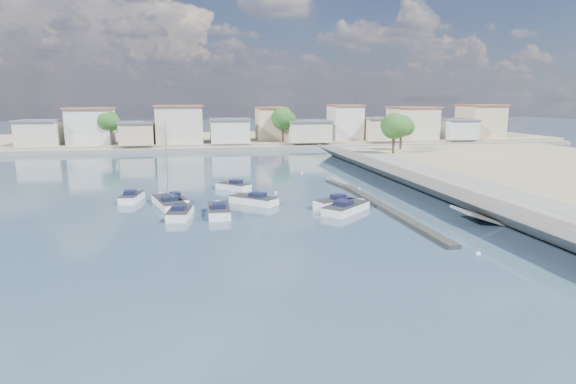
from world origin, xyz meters
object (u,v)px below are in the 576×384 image
object	(u,v)px
motorboat_b	(181,212)
motorboat_f	(232,187)
motorboat_d	(333,204)
motorboat_g	(177,202)
motorboat_h	(348,208)
sailboat	(168,202)
motorboat_c	(252,200)
motorboat_e	(132,197)
motorboat_a	(219,211)

from	to	relation	value
motorboat_b	motorboat_f	distance (m)	14.27
motorboat_d	motorboat_b	bearing A→B (deg)	-176.08
motorboat_f	motorboat_g	distance (m)	10.11
motorboat_b	motorboat_d	bearing A→B (deg)	3.92
motorboat_g	motorboat_f	bearing A→B (deg)	50.87
motorboat_d	motorboat_f	world-z (taller)	same
motorboat_f	motorboat_g	xyz separation A→B (m)	(-6.38, -7.84, 0.00)
motorboat_h	sailboat	xyz separation A→B (m)	(-17.74, 6.05, 0.03)
motorboat_g	sailboat	bearing A→B (deg)	-166.04
motorboat_b	motorboat_f	xyz separation A→B (m)	(5.86, 13.02, 0.00)
motorboat_b	sailboat	xyz separation A→B (m)	(-1.46, 4.94, 0.03)
motorboat_d	sailboat	distance (m)	17.29
motorboat_c	motorboat_e	bearing A→B (deg)	162.63
motorboat_b	motorboat_g	bearing A→B (deg)	95.73
motorboat_c	motorboat_f	bearing A→B (deg)	99.58
motorboat_e	motorboat_h	bearing A→B (deg)	-23.62
motorboat_b	motorboat_h	xyz separation A→B (m)	(16.28, -1.10, 0.00)
motorboat_g	sailboat	size ratio (longest dim) A/B	0.49
motorboat_h	motorboat_f	bearing A→B (deg)	126.44
motorboat_d	motorboat_f	size ratio (longest dim) A/B	1.12
motorboat_e	motorboat_f	size ratio (longest dim) A/B	1.14
motorboat_c	motorboat_e	world-z (taller)	same
motorboat_h	motorboat_a	bearing A→B (deg)	174.45
motorboat_a	motorboat_f	bearing A→B (deg)	80.00
motorboat_h	motorboat_g	bearing A→B (deg)	159.51
motorboat_c	sailboat	xyz separation A→B (m)	(-8.77, 0.53, 0.03)
motorboat_f	motorboat_e	bearing A→B (deg)	-157.82
motorboat_f	motorboat_c	bearing A→B (deg)	-80.42
motorboat_b	motorboat_c	size ratio (longest dim) A/B	1.05
motorboat_d	motorboat_g	xyz separation A→B (m)	(-15.91, 4.12, 0.00)
motorboat_d	motorboat_h	world-z (taller)	same
motorboat_b	motorboat_c	distance (m)	8.54
motorboat_e	motorboat_f	world-z (taller)	same
motorboat_c	motorboat_d	xyz separation A→B (m)	(8.08, -3.36, -0.00)
motorboat_c	motorboat_d	size ratio (longest dim) A/B	1.05
motorboat_b	sailboat	world-z (taller)	sailboat
motorboat_a	motorboat_d	size ratio (longest dim) A/B	1.17
motorboat_c	motorboat_h	size ratio (longest dim) A/B	0.89
motorboat_c	motorboat_h	distance (m)	10.53
motorboat_c	motorboat_e	xyz separation A→B (m)	(-12.77, 3.99, -0.00)
motorboat_h	motorboat_b	bearing A→B (deg)	176.13
motorboat_b	motorboat_g	size ratio (longest dim) A/B	1.23
motorboat_f	motorboat_h	size ratio (longest dim) A/B	0.76
motorboat_e	motorboat_b	bearing A→B (deg)	-57.01
motorboat_f	sailboat	xyz separation A→B (m)	(-7.32, -8.07, 0.03)
motorboat_g	motorboat_h	size ratio (longest dim) A/B	0.76
motorboat_f	motorboat_g	world-z (taller)	same
motorboat_f	motorboat_a	bearing A→B (deg)	-100.00
motorboat_c	motorboat_g	bearing A→B (deg)	174.41
motorboat_b	motorboat_f	size ratio (longest dim) A/B	1.23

